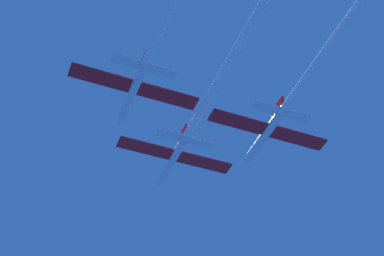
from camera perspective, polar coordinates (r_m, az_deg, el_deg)
jet_lead at (r=90.90m, az=2.22°, el=4.02°), size 20.21×64.07×3.35m
jet_left_wing at (r=82.83m, az=-2.33°, el=10.89°), size 20.21×58.10×3.35m
jet_right_wing at (r=85.48m, az=13.62°, el=8.59°), size 20.21×71.22×3.35m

